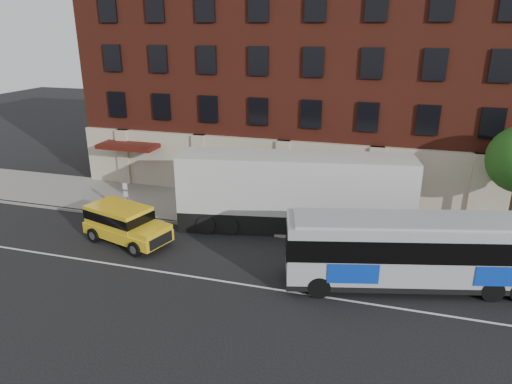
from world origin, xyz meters
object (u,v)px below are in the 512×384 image
(city_bus, at_px, (422,249))
(sign_pole, at_px, (127,195))
(shipping_container, at_px, (295,193))
(yellow_suv, at_px, (124,222))

(city_bus, bearing_deg, sign_pole, 168.44)
(sign_pole, xyz_separation_m, shipping_container, (10.23, 1.22, 0.73))
(yellow_suv, xyz_separation_m, shipping_container, (8.59, 4.30, 1.04))
(sign_pole, distance_m, yellow_suv, 3.51)
(city_bus, distance_m, shipping_container, 8.25)
(city_bus, distance_m, yellow_suv, 15.38)
(city_bus, xyz_separation_m, yellow_suv, (-15.36, 0.39, -0.69))
(sign_pole, xyz_separation_m, city_bus, (17.00, -3.48, 0.38))
(city_bus, height_order, shipping_container, shipping_container)
(city_bus, relative_size, shipping_container, 0.92)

